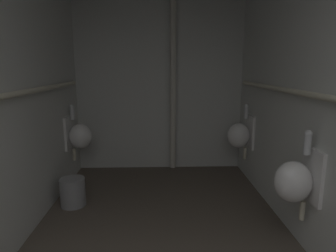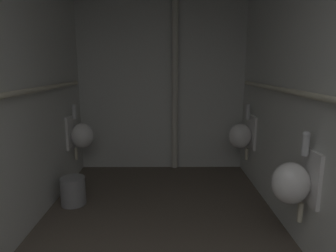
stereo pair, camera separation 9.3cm
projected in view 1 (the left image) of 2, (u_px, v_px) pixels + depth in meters
The scene contains 8 objects.
wall_right at pixel (329, 98), 2.19m from camera, with size 0.06×4.57×2.62m, color silver.
wall_back at pixel (159, 82), 4.35m from camera, with size 2.57×0.06×2.62m, color silver.
urinal_left_mid at pixel (79, 135), 3.89m from camera, with size 0.32×0.30×0.76m.
urinal_right_mid at pixel (296, 180), 2.35m from camera, with size 0.32×0.30×0.76m.
urinal_right_far at pixel (240, 135), 3.94m from camera, with size 0.32×0.30×0.76m.
supply_pipe_right at pixel (318, 96), 2.17m from camera, with size 0.06×3.80×0.06m.
standpipe_back_wall at pixel (173, 83), 4.25m from camera, with size 0.09×0.09×2.57m, color beige.
waste_bin at pixel (73, 192), 3.29m from camera, with size 0.28×0.28×0.31m, color gray.
Camera 1 is at (-0.02, 0.08, 1.54)m, focal length 31.35 mm.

